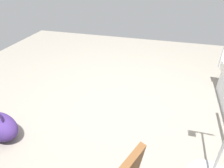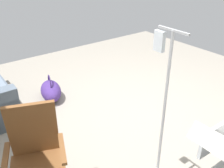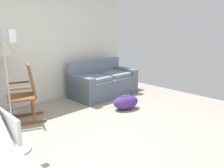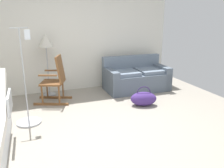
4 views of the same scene
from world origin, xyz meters
name	(u,v)px [view 2 (image 2 of 4)]	position (x,y,z in m)	size (l,w,h in m)	color
ground_plane	(139,114)	(0.00, 0.00, 0.00)	(6.43, 6.43, 0.00)	gray
rocking_chair	(37,160)	(-0.51, 1.74, 0.50)	(0.88, 0.72, 1.05)	brown
duffel_bag	(51,91)	(1.21, 0.85, 0.15)	(0.63, 0.46, 0.43)	#472D7A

